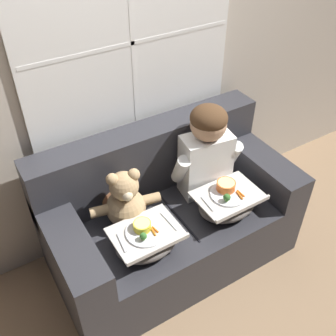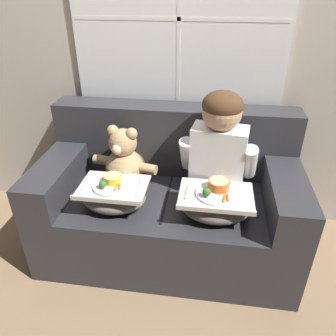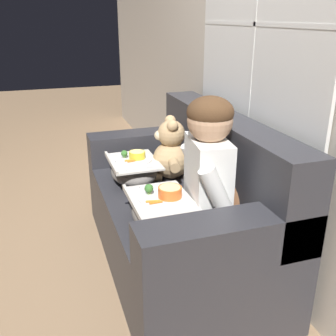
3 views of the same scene
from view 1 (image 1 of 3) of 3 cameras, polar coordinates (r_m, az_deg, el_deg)
ground_plane at (r=3.02m, az=0.63°, el=-12.50°), size 14.00×14.00×0.00m
wall_back_with_window at (r=2.55m, az=-5.50°, el=14.46°), size 8.00×0.08×2.60m
couch at (r=2.78m, az=0.01°, el=-7.11°), size 1.66×0.86×0.96m
throw_pillow_behind_child at (r=2.84m, az=3.30°, el=1.42°), size 0.34×0.16×0.35m
throw_pillow_behind_teddy at (r=2.62m, az=-7.89°, el=-2.90°), size 0.31×0.15×0.32m
child_figure at (r=2.60m, az=5.64°, el=3.05°), size 0.50×0.26×0.68m
teddy_bear at (r=2.48m, az=-6.16°, el=-4.99°), size 0.46×0.33×0.42m
lap_tray_child at (r=2.63m, az=8.60°, el=-4.90°), size 0.43×0.32×0.22m
lap_tray_teddy at (r=2.39m, az=-3.16°, el=-10.36°), size 0.41×0.31×0.21m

